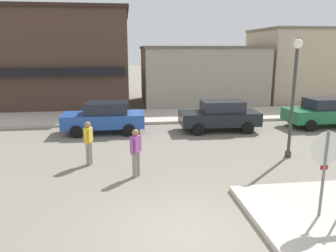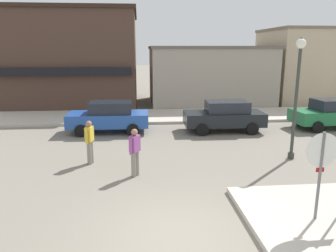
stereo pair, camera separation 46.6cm
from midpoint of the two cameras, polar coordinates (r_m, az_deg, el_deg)
The scene contains 12 objects.
ground_plane at distance 7.82m, azimuth 3.55°, elevation -18.61°, with size 160.00×160.00×0.00m, color gray.
kerb_far at distance 20.26m, azimuth -2.01°, elevation 1.74°, with size 80.00×4.00×0.15m, color beige.
stop_sign at distance 8.50m, azimuth 26.51°, elevation -6.06°, with size 0.82×0.08×2.30m.
lamp_post at distance 13.05m, azimuth 22.60°, elevation 7.14°, with size 0.36×0.36×4.54m.
parked_car_nearest at distance 16.69m, azimuth -9.44°, elevation 1.64°, with size 4.03×1.93×1.56m.
parked_car_second at distance 16.95m, azimuth 10.59°, elevation 1.77°, with size 4.03×1.93×1.56m.
parked_car_third at distance 19.44m, azimuth 27.16°, elevation 1.99°, with size 4.11×2.09×1.56m.
pedestrian_crossing_near at distance 10.78m, azimuth -4.56°, elevation -4.35°, with size 0.38×0.51×1.61m.
pedestrian_crossing_far at distance 12.19m, azimuth -12.43°, elevation -2.54°, with size 0.30×0.55×1.61m.
building_corner_shop at distance 26.65m, azimuth -15.63°, elevation 11.34°, with size 9.79×9.31×6.88m.
building_storefront_left_near at distance 25.80m, azimuth 7.50°, elevation 8.82°, with size 8.99×6.67×4.32m.
building_storefront_left_mid at distance 28.99m, azimuth 23.58°, elevation 9.66°, with size 6.73×6.40×5.68m.
Camera 2 is at (-0.81, -6.58, 4.13)m, focal length 35.00 mm.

